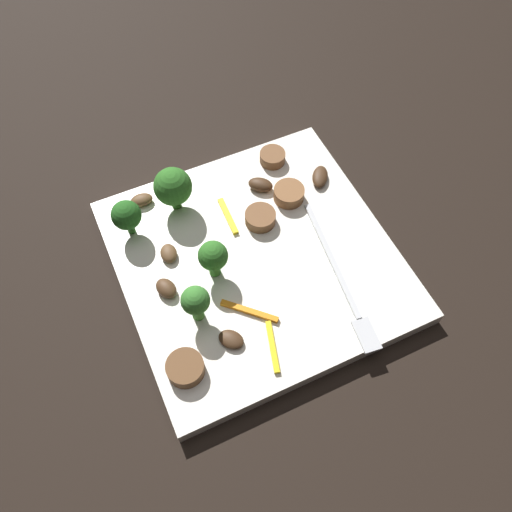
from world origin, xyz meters
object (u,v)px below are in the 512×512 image
(fork, at_px, (343,284))
(mushroom_0, at_px, (231,339))
(broccoli_floret_0, at_px, (173,187))
(broccoli_floret_3, at_px, (126,216))
(plate, at_px, (256,260))
(sausage_slice_1, at_px, (272,157))
(broccoli_floret_2, at_px, (196,302))
(mushroom_3, at_px, (166,287))
(sausage_slice_0, at_px, (260,218))
(pepper_strip_2, at_px, (273,347))
(mushroom_4, at_px, (261,185))
(mushroom_5, at_px, (142,200))
(pepper_strip_0, at_px, (228,216))
(pepper_strip_1, at_px, (249,311))
(broccoli_floret_1, at_px, (214,259))
(sausage_slice_3, at_px, (289,194))
(mushroom_1, at_px, (320,177))
(sausage_slice_2, at_px, (185,368))
(mushroom_2, at_px, (169,253))

(fork, xyz_separation_m, mushroom_0, (0.01, -0.13, 0.00))
(broccoli_floret_0, distance_m, broccoli_floret_3, 0.06)
(plate, height_order, sausage_slice_1, sausage_slice_1)
(plate, relative_size, broccoli_floret_3, 6.11)
(broccoli_floret_2, distance_m, mushroom_3, 0.05)
(sausage_slice_0, height_order, pepper_strip_2, sausage_slice_0)
(sausage_slice_1, bearing_deg, mushroom_4, -43.87)
(mushroom_4, bearing_deg, plate, -28.08)
(plate, xyz_separation_m, mushroom_5, (-0.12, -0.09, 0.01))
(sausage_slice_1, bearing_deg, fork, -2.08)
(pepper_strip_0, bearing_deg, pepper_strip_2, -7.77)
(sausage_slice_0, height_order, pepper_strip_1, sausage_slice_0)
(pepper_strip_2, bearing_deg, mushroom_0, -124.20)
(pepper_strip_2, bearing_deg, pepper_strip_0, 172.23)
(plate, distance_m, pepper_strip_2, 0.10)
(mushroom_0, bearing_deg, broccoli_floret_2, -154.02)
(broccoli_floret_1, relative_size, broccoli_floret_3, 1.05)
(sausage_slice_3, bearing_deg, mushroom_0, -44.14)
(plate, height_order, fork, fork)
(mushroom_4, relative_size, pepper_strip_1, 0.47)
(broccoli_floret_2, bearing_deg, broccoli_floret_0, 168.54)
(sausage_slice_1, bearing_deg, broccoli_floret_2, -45.56)
(broccoli_floret_2, bearing_deg, broccoli_floret_3, -166.88)
(mushroom_1, distance_m, mushroom_3, 0.22)
(fork, bearing_deg, pepper_strip_0, -143.04)
(plate, bearing_deg, mushroom_5, -143.48)
(fork, relative_size, sausage_slice_0, 5.35)
(broccoli_floret_1, xyz_separation_m, sausage_slice_0, (-0.04, 0.07, -0.02))
(broccoli_floret_3, height_order, pepper_strip_2, broccoli_floret_3)
(plate, relative_size, sausage_slice_2, 7.86)
(broccoli_floret_3, bearing_deg, mushroom_4, 88.19)
(sausage_slice_2, bearing_deg, mushroom_5, 172.97)
(broccoli_floret_0, bearing_deg, broccoli_floret_1, 3.56)
(sausage_slice_3, relative_size, mushroom_3, 1.37)
(broccoli_floret_1, bearing_deg, pepper_strip_0, 147.15)
(mushroom_3, bearing_deg, pepper_strip_0, 121.60)
(broccoli_floret_2, distance_m, mushroom_5, 0.16)
(mushroom_1, xyz_separation_m, mushroom_2, (0.02, -0.19, 0.00))
(sausage_slice_1, xyz_separation_m, sausage_slice_3, (0.06, -0.01, 0.00))
(sausage_slice_2, relative_size, mushroom_0, 1.40)
(sausage_slice_1, distance_m, mushroom_0, 0.23)
(sausage_slice_0, relative_size, sausage_slice_3, 0.98)
(mushroom_4, bearing_deg, mushroom_1, 75.76)
(sausage_slice_1, height_order, sausage_slice_2, sausage_slice_2)
(broccoli_floret_0, distance_m, pepper_strip_0, 0.07)
(broccoli_floret_3, height_order, mushroom_4, broccoli_floret_3)
(broccoli_floret_3, relative_size, pepper_strip_1, 0.77)
(mushroom_5, bearing_deg, broccoli_floret_0, 59.45)
(sausage_slice_3, bearing_deg, broccoli_floret_3, -99.93)
(sausage_slice_2, height_order, pepper_strip_0, sausage_slice_2)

